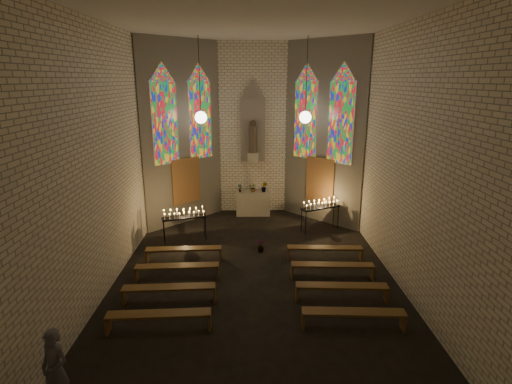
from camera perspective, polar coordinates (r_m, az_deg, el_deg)
The scene contains 18 objects.
floor at distance 11.96m, azimuth -0.16°, elevation -11.80°, with size 12.00×12.00×0.00m, color black.
room at distance 14.08m, azimuth -0.36°, elevation 8.38°, with size 8.22×12.43×7.00m.
altar at distance 16.81m, azimuth -0.42°, elevation -1.61°, with size 1.40×0.60×1.00m, color beige.
flower_vase_left at distance 16.60m, azimuth -2.32°, elevation 0.56°, with size 0.18×0.12×0.34m, color #4C723F.
flower_vase_center at distance 16.59m, azimuth -0.40°, elevation 0.62°, with size 0.33×0.29×0.37m, color #4C723F.
flower_vase_right at distance 16.57m, azimuth 1.19°, elevation 0.74°, with size 0.25×0.20×0.45m, color #4C723F.
aisle_flower_pot at distance 13.35m, azimuth 0.64°, elevation -7.76°, with size 0.22×0.22×0.40m, color #4C723F.
votive_stand_left at distance 14.16m, azimuth -10.24°, elevation -3.28°, with size 1.57×0.79×1.13m.
votive_stand_right at distance 15.14m, azimuth 9.21°, elevation -1.89°, with size 1.57×1.00×1.15m.
pew_left_0 at distance 12.84m, azimuth -10.27°, elevation -8.22°, with size 2.37×0.44×0.45m.
pew_right_0 at distance 12.89m, azimuth 9.79°, elevation -8.09°, with size 2.37×0.44×0.45m.
pew_left_1 at distance 11.77m, azimuth -11.20°, elevation -10.59°, with size 2.37×0.44×0.45m.
pew_right_1 at distance 11.82m, azimuth 10.86°, elevation -10.44°, with size 2.37×0.44×0.45m.
pew_left_2 at distance 10.73m, azimuth -12.32°, elevation -13.43°, with size 2.37×0.44×0.45m.
pew_right_2 at distance 10.79m, azimuth 12.15°, elevation -13.24°, with size 2.37×0.44×0.45m.
pew_left_3 at distance 9.72m, azimuth -13.72°, elevation -16.86°, with size 2.37×0.44×0.45m.
pew_right_3 at distance 9.79m, azimuth 13.76°, elevation -16.62°, with size 2.37×0.44×0.45m.
visitor at distance 8.26m, azimuth -26.72°, elevation -21.66°, with size 0.54×0.36×1.49m, color #555560.
Camera 1 is at (-0.14, -10.59, 5.56)m, focal length 28.00 mm.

